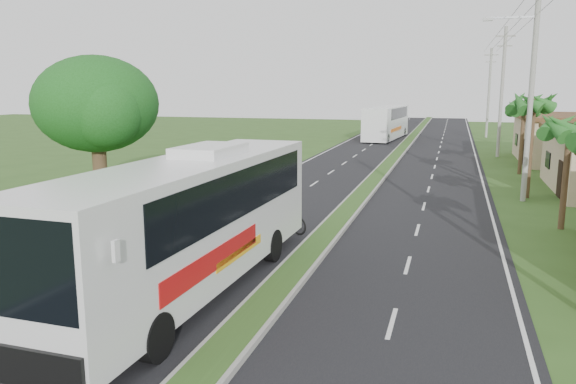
# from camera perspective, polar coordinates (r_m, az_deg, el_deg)

# --- Properties ---
(ground) EXTENTS (180.00, 180.00, 0.00)m
(ground) POSITION_cam_1_polar(r_m,az_deg,el_deg) (15.79, -2.51, -11.78)
(ground) COLOR #31511D
(ground) RESTS_ON ground
(road_asphalt) EXTENTS (14.00, 160.00, 0.02)m
(road_asphalt) POSITION_cam_1_polar(r_m,az_deg,el_deg) (34.65, 8.30, 0.55)
(road_asphalt) COLOR black
(road_asphalt) RESTS_ON ground
(median_strip) EXTENTS (1.20, 160.00, 0.18)m
(median_strip) POSITION_cam_1_polar(r_m,az_deg,el_deg) (34.63, 8.30, 0.70)
(median_strip) COLOR gray
(median_strip) RESTS_ON ground
(lane_edge_left) EXTENTS (0.12, 160.00, 0.01)m
(lane_edge_left) POSITION_cam_1_polar(r_m,az_deg,el_deg) (36.19, -2.25, 1.07)
(lane_edge_left) COLOR silver
(lane_edge_left) RESTS_ON ground
(lane_edge_right) EXTENTS (0.12, 160.00, 0.01)m
(lane_edge_right) POSITION_cam_1_polar(r_m,az_deg,el_deg) (34.37, 19.42, -0.05)
(lane_edge_right) COLOR silver
(lane_edge_right) RESTS_ON ground
(shop_far) EXTENTS (8.60, 11.60, 3.82)m
(shop_far) POSITION_cam_1_polar(r_m,az_deg,el_deg) (50.80, 26.99, 4.88)
(shop_far) COLOR tan
(shop_far) RESTS_ON ground
(palm_verge_b) EXTENTS (2.40, 2.40, 5.05)m
(palm_verge_b) POSITION_cam_1_polar(r_m,az_deg,el_deg) (26.25, 26.73, 5.89)
(palm_verge_b) COLOR #473321
(palm_verge_b) RESTS_ON ground
(palm_verge_c) EXTENTS (2.40, 2.40, 5.85)m
(palm_verge_c) POSITION_cam_1_polar(r_m,az_deg,el_deg) (33.04, 23.72, 8.21)
(palm_verge_c) COLOR #473321
(palm_verge_c) RESTS_ON ground
(palm_verge_d) EXTENTS (2.40, 2.40, 5.25)m
(palm_verge_d) POSITION_cam_1_polar(r_m,az_deg,el_deg) (42.06, 22.87, 7.82)
(palm_verge_d) COLOR #473321
(palm_verge_d) RESTS_ON ground
(shade_tree) EXTENTS (6.30, 6.00, 7.54)m
(shade_tree) POSITION_cam_1_polar(r_m,az_deg,el_deg) (29.21, -19.07, 8.13)
(shade_tree) COLOR #473321
(shade_tree) RESTS_ON ground
(utility_pole_b) EXTENTS (3.20, 0.28, 12.00)m
(utility_pole_b) POSITION_cam_1_polar(r_m,az_deg,el_deg) (32.00, 23.50, 10.21)
(utility_pole_b) COLOR gray
(utility_pole_b) RESTS_ON ground
(utility_pole_c) EXTENTS (1.60, 0.28, 11.00)m
(utility_pole_c) POSITION_cam_1_polar(r_m,az_deg,el_deg) (51.92, 20.90, 9.58)
(utility_pole_c) COLOR gray
(utility_pole_c) RESTS_ON ground
(utility_pole_d) EXTENTS (1.60, 0.28, 10.50)m
(utility_pole_d) POSITION_cam_1_polar(r_m,az_deg,el_deg) (71.89, 19.74, 9.56)
(utility_pole_d) COLOR gray
(utility_pole_d) RESTS_ON ground
(coach_bus_main) EXTENTS (3.13, 13.23, 4.25)m
(coach_bus_main) POSITION_cam_1_polar(r_m,az_deg,el_deg) (16.65, -9.67, -2.29)
(coach_bus_main) COLOR silver
(coach_bus_main) RESTS_ON ground
(coach_bus_far) EXTENTS (3.90, 13.04, 3.74)m
(coach_bus_far) POSITION_cam_1_polar(r_m,az_deg,el_deg) (66.63, 9.98, 7.14)
(coach_bus_far) COLOR white
(coach_bus_far) RESTS_ON ground
(motorcyclist) EXTENTS (2.03, 1.33, 2.13)m
(motorcyclist) POSITION_cam_1_polar(r_m,az_deg,el_deg) (23.31, -0.01, -2.42)
(motorcyclist) COLOR black
(motorcyclist) RESTS_ON ground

